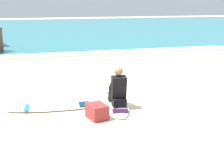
% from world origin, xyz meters
% --- Properties ---
extents(ground_plane, '(80.00, 80.00, 0.00)m').
position_xyz_m(ground_plane, '(0.00, 0.00, 0.00)').
color(ground_plane, beige).
extents(sea, '(80.00, 28.00, 0.10)m').
position_xyz_m(sea, '(0.00, 20.80, 0.05)').
color(sea, teal).
rests_on(sea, ground).
extents(breaking_foam, '(80.00, 0.90, 0.11)m').
position_xyz_m(breaking_foam, '(0.00, 7.10, 0.06)').
color(breaking_foam, white).
rests_on(breaking_foam, ground).
extents(surfboard_main, '(0.94, 2.40, 0.08)m').
position_xyz_m(surfboard_main, '(-0.36, 0.04, 0.04)').
color(surfboard_main, white).
rests_on(surfboard_main, ground).
extents(surfer_seated, '(0.39, 0.72, 0.95)m').
position_xyz_m(surfer_seated, '(-0.44, -0.27, 0.44)').
color(surfer_seated, black).
rests_on(surfer_seated, surfboard_main).
extents(surfboard_spare_near, '(2.29, 0.69, 0.08)m').
position_xyz_m(surfboard_spare_near, '(-1.94, 0.03, 0.04)').
color(surfboard_spare_near, '#EFE5C6').
rests_on(surfboard_spare_near, ground).
extents(beach_bag, '(0.47, 0.56, 0.32)m').
position_xyz_m(beach_bag, '(-1.07, -0.83, 0.16)').
color(beach_bag, maroon).
rests_on(beach_bag, ground).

